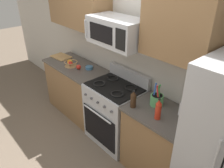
% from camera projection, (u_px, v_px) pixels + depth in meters
% --- Properties ---
extents(ground_plane, '(16.00, 16.00, 0.00)m').
position_uv_depth(ground_plane, '(83.00, 157.00, 3.11)').
color(ground_plane, '#6B5B4C').
extents(wall_back, '(8.00, 0.10, 2.60)m').
position_uv_depth(wall_back, '(135.00, 54.00, 3.05)').
color(wall_back, beige).
rests_on(wall_back, ground).
extents(counter_left, '(1.21, 0.59, 0.91)m').
position_uv_depth(counter_left, '(77.00, 89.00, 3.90)').
color(counter_left, olive).
rests_on(counter_left, ground).
extents(range_oven, '(0.76, 0.64, 1.09)m').
position_uv_depth(range_oven, '(115.00, 113.00, 3.23)').
color(range_oven, '#B2B5BA').
rests_on(range_oven, ground).
extents(counter_right, '(0.78, 0.59, 0.91)m').
position_uv_depth(counter_right, '(157.00, 142.00, 2.73)').
color(counter_right, olive).
rests_on(counter_right, ground).
extents(microwave, '(0.75, 0.44, 0.33)m').
position_uv_depth(microwave, '(117.00, 31.00, 2.68)').
color(microwave, '#B2B5BA').
extents(upper_cabinets_left, '(1.20, 0.34, 0.76)m').
position_uv_depth(upper_cabinets_left, '(77.00, 1.00, 3.29)').
color(upper_cabinets_left, olive).
extents(upper_cabinets_right, '(0.77, 0.34, 0.76)m').
position_uv_depth(upper_cabinets_right, '(182.00, 21.00, 2.12)').
color(upper_cabinets_right, olive).
extents(utensil_crock, '(0.16, 0.16, 0.29)m').
position_uv_depth(utensil_crock, '(157.00, 99.00, 2.61)').
color(utensil_crock, '#59AD66').
rests_on(utensil_crock, counter_right).
extents(fruit_basket, '(0.22, 0.22, 0.10)m').
position_uv_depth(fruit_basket, '(71.00, 63.00, 3.63)').
color(fruit_basket, '#9E7A4C').
rests_on(fruit_basket, counter_left).
extents(apple_loose, '(0.08, 0.08, 0.08)m').
position_uv_depth(apple_loose, '(79.00, 67.00, 3.52)').
color(apple_loose, red).
rests_on(apple_loose, counter_left).
extents(cutting_board, '(0.37, 0.28, 0.02)m').
position_uv_depth(cutting_board, '(61.00, 57.00, 3.99)').
color(cutting_board, tan).
rests_on(cutting_board, counter_left).
extents(bottle_hot_sauce, '(0.07, 0.07, 0.25)m').
position_uv_depth(bottle_hot_sauce, '(158.00, 110.00, 2.36)').
color(bottle_hot_sauce, red).
rests_on(bottle_hot_sauce, counter_right).
extents(bottle_vinegar, '(0.05, 0.05, 0.20)m').
position_uv_depth(bottle_vinegar, '(181.00, 108.00, 2.43)').
color(bottle_vinegar, silver).
rests_on(bottle_vinegar, counter_right).
extents(bottle_soy, '(0.07, 0.07, 0.22)m').
position_uv_depth(bottle_soy, '(133.00, 99.00, 2.56)').
color(bottle_soy, '#382314').
rests_on(bottle_soy, counter_right).
extents(prep_bowl, '(0.12, 0.12, 0.05)m').
position_uv_depth(prep_bowl, '(89.00, 68.00, 3.53)').
color(prep_bowl, teal).
rests_on(prep_bowl, counter_left).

